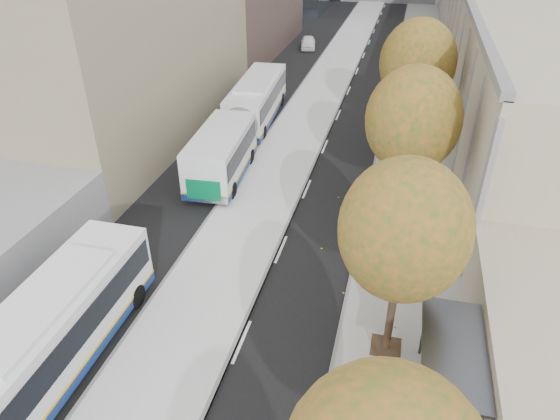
% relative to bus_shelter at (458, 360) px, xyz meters
% --- Properties ---
extents(bus_platform, '(4.25, 150.00, 0.15)m').
position_rel_bus_shelter_xyz_m(bus_platform, '(-9.56, 24.04, -2.11)').
color(bus_platform, silver).
rests_on(bus_platform, ground).
extents(sidewalk, '(4.75, 150.00, 0.08)m').
position_rel_bus_shelter_xyz_m(sidewalk, '(-1.56, 24.04, -2.15)').
color(sidewalk, gray).
rests_on(sidewalk, ground).
extents(building_tan, '(18.00, 92.00, 8.00)m').
position_rel_bus_shelter_xyz_m(building_tan, '(9.81, 53.04, 1.81)').
color(building_tan, tan).
rests_on(building_tan, ground).
extents(bus_shelter, '(1.90, 4.40, 2.53)m').
position_rel_bus_shelter_xyz_m(bus_shelter, '(0.00, 0.00, 0.00)').
color(bus_shelter, '#383A3F').
rests_on(bus_shelter, sidewalk).
extents(tree_c, '(4.20, 4.20, 7.28)m').
position_rel_bus_shelter_xyz_m(tree_c, '(-2.09, 2.04, 3.06)').
color(tree_c, black).
rests_on(tree_c, sidewalk).
extents(tree_d, '(4.40, 4.40, 7.60)m').
position_rel_bus_shelter_xyz_m(tree_d, '(-2.09, 11.04, 3.28)').
color(tree_d, black).
rests_on(tree_d, sidewalk).
extents(tree_e, '(4.60, 4.60, 7.92)m').
position_rel_bus_shelter_xyz_m(tree_e, '(-2.09, 20.04, 3.50)').
color(tree_e, black).
rests_on(tree_e, sidewalk).
extents(bus_far, '(3.78, 17.90, 2.96)m').
position_rel_bus_shelter_xyz_m(bus_far, '(-12.79, 18.49, -0.57)').
color(bus_far, white).
rests_on(bus_far, ground).
extents(distant_car, '(2.23, 4.07, 1.31)m').
position_rel_bus_shelter_xyz_m(distant_car, '(-13.70, 44.46, -1.53)').
color(distant_car, white).
rests_on(distant_car, ground).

